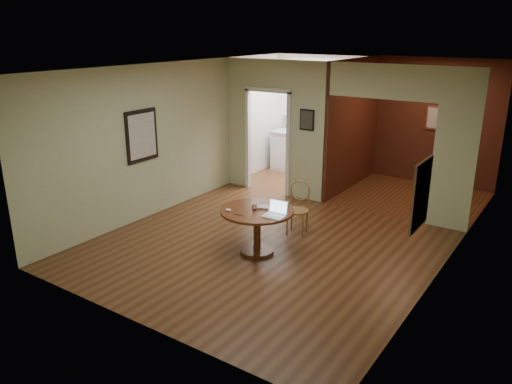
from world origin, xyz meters
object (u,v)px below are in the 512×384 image
Objects in this scene: chair at (298,204)px; closed_laptop at (268,209)px; dining_table at (257,221)px; open_laptop at (276,212)px.

closed_laptop is (0.01, -0.94, 0.21)m from chair.
dining_table is 3.45× the size of open_laptop.
dining_table is at bearing -168.24° from closed_laptop.
chair reaches higher than dining_table.
open_laptop is 0.91× the size of closed_laptop.
dining_table is 0.44m from open_laptop.
open_laptop is at bearing -61.13° from closed_laptop.
open_laptop is at bearing -91.80° from chair.
dining_table is 0.25m from closed_laptop.
chair is (0.12, 1.04, -0.02)m from dining_table.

